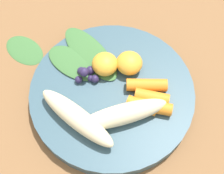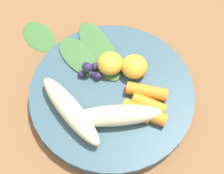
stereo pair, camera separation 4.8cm
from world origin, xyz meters
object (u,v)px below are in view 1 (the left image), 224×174
object	(u,v)px
banana_peeled_left	(123,114)
kale_leaf_stray	(24,50)
bowl	(112,93)
banana_peeled_right	(77,118)
orange_segment_near	(105,64)

from	to	relation	value
banana_peeled_left	kale_leaf_stray	bearing A→B (deg)	124.30
bowl	banana_peeled_right	bearing A→B (deg)	141.62
banana_peeled_left	banana_peeled_right	distance (m)	0.07
banana_peeled_right	kale_leaf_stray	xyz separation A→B (m)	(0.14, 0.12, -0.04)
banana_peeled_right	kale_leaf_stray	size ratio (longest dim) A/B	1.70
bowl	banana_peeled_right	world-z (taller)	banana_peeled_right
bowl	banana_peeled_right	distance (m)	0.08
kale_leaf_stray	orange_segment_near	bearing A→B (deg)	-160.11
bowl	orange_segment_near	distance (m)	0.05
banana_peeled_left	orange_segment_near	bearing A→B (deg)	90.77
banana_peeled_right	orange_segment_near	distance (m)	0.10
banana_peeled_left	orange_segment_near	world-z (taller)	same
bowl	orange_segment_near	world-z (taller)	orange_segment_near
orange_segment_near	banana_peeled_left	bearing A→B (deg)	-157.52
orange_segment_near	kale_leaf_stray	distance (m)	0.16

